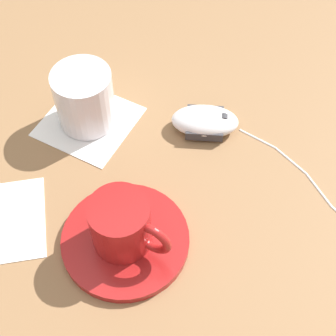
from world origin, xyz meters
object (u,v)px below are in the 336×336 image
Objects in this scene: saucer at (125,240)px; drinking_glass at (84,98)px; computer_mouse at (205,121)px; coffee_cup at (123,225)px.

drinking_glass is (0.19, -0.08, 0.04)m from saucer.
drinking_glass is (0.12, 0.12, 0.03)m from computer_mouse.
saucer is 0.21m from drinking_glass.
computer_mouse is (0.07, -0.20, -0.03)m from coffee_cup.
computer_mouse is 0.17m from drinking_glass.
computer_mouse is at bearing -70.61° from saucer.
computer_mouse is (0.07, -0.20, 0.01)m from saucer.
coffee_cup is 0.95× the size of computer_mouse.
coffee_cup reaches higher than computer_mouse.
drinking_glass reaches higher than saucer.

